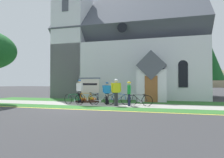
{
  "coord_description": "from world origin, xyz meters",
  "views": [
    {
      "loc": [
        5.56,
        -11.08,
        1.5
      ],
      "look_at": [
        1.28,
        4.62,
        1.86
      ],
      "focal_mm": 30.96,
      "sensor_mm": 36.0,
      "label": 1
    }
  ],
  "objects_px": {
    "bicycle_green": "(101,100)",
    "cyclist_in_white_jersey": "(129,92)",
    "bicycle_blue": "(74,99)",
    "cyclist_in_orange_jersey": "(80,89)",
    "church_sign": "(89,86)",
    "bicycle_silver": "(118,99)",
    "bicycle_orange": "(140,100)",
    "bicycle_black": "(87,98)",
    "cyclist_in_blue_jersey": "(116,90)",
    "roadside_conifer": "(210,61)",
    "cyclist_in_red_jersey": "(107,92)"
  },
  "relations": [
    {
      "from": "bicycle_green",
      "to": "cyclist_in_white_jersey",
      "type": "distance_m",
      "value": 2.03
    },
    {
      "from": "bicycle_blue",
      "to": "cyclist_in_orange_jersey",
      "type": "relative_size",
      "value": 0.97
    },
    {
      "from": "church_sign",
      "to": "cyclist_in_white_jersey",
      "type": "height_order",
      "value": "church_sign"
    },
    {
      "from": "bicycle_silver",
      "to": "bicycle_blue",
      "type": "height_order",
      "value": "bicycle_silver"
    },
    {
      "from": "bicycle_green",
      "to": "bicycle_orange",
      "type": "height_order",
      "value": "bicycle_orange"
    },
    {
      "from": "bicycle_green",
      "to": "bicycle_black",
      "type": "xyz_separation_m",
      "value": [
        -1.39,
        0.7,
        0.02
      ]
    },
    {
      "from": "bicycle_green",
      "to": "bicycle_black",
      "type": "height_order",
      "value": "bicycle_black"
    },
    {
      "from": "bicycle_green",
      "to": "cyclist_in_blue_jersey",
      "type": "relative_size",
      "value": 0.98
    },
    {
      "from": "bicycle_orange",
      "to": "bicycle_green",
      "type": "bearing_deg",
      "value": -172.8
    },
    {
      "from": "cyclist_in_orange_jersey",
      "to": "roadside_conifer",
      "type": "bearing_deg",
      "value": 36.68
    },
    {
      "from": "bicycle_green",
      "to": "cyclist_in_orange_jersey",
      "type": "height_order",
      "value": "cyclist_in_orange_jersey"
    },
    {
      "from": "bicycle_blue",
      "to": "cyclist_in_white_jersey",
      "type": "bearing_deg",
      "value": 1.6
    },
    {
      "from": "bicycle_green",
      "to": "church_sign",
      "type": "bearing_deg",
      "value": 127.43
    },
    {
      "from": "bicycle_orange",
      "to": "bicycle_black",
      "type": "height_order",
      "value": "bicycle_black"
    },
    {
      "from": "bicycle_silver",
      "to": "cyclist_in_red_jersey",
      "type": "distance_m",
      "value": 0.96
    },
    {
      "from": "roadside_conifer",
      "to": "bicycle_silver",
      "type": "bearing_deg",
      "value": -132.01
    },
    {
      "from": "cyclist_in_red_jersey",
      "to": "roadside_conifer",
      "type": "distance_m",
      "value": 12.47
    },
    {
      "from": "bicycle_blue",
      "to": "cyclist_in_blue_jersey",
      "type": "relative_size",
      "value": 0.97
    },
    {
      "from": "church_sign",
      "to": "cyclist_in_blue_jersey",
      "type": "bearing_deg",
      "value": -41.88
    },
    {
      "from": "cyclist_in_orange_jersey",
      "to": "cyclist_in_white_jersey",
      "type": "relative_size",
      "value": 1.1
    },
    {
      "from": "bicycle_orange",
      "to": "bicycle_blue",
      "type": "xyz_separation_m",
      "value": [
        -4.59,
        -0.47,
        0.0
      ]
    },
    {
      "from": "cyclist_in_red_jersey",
      "to": "cyclist_in_white_jersey",
      "type": "distance_m",
      "value": 1.76
    },
    {
      "from": "bicycle_silver",
      "to": "cyclist_in_red_jersey",
      "type": "relative_size",
      "value": 1.15
    },
    {
      "from": "bicycle_green",
      "to": "roadside_conifer",
      "type": "distance_m",
      "value": 13.13
    },
    {
      "from": "bicycle_blue",
      "to": "cyclist_in_red_jersey",
      "type": "height_order",
      "value": "cyclist_in_red_jersey"
    },
    {
      "from": "bicycle_orange",
      "to": "cyclist_in_orange_jersey",
      "type": "xyz_separation_m",
      "value": [
        -4.73,
        0.78,
        0.68
      ]
    },
    {
      "from": "cyclist_in_red_jersey",
      "to": "cyclist_in_orange_jersey",
      "type": "xyz_separation_m",
      "value": [
        -2.4,
        0.6,
        0.15
      ]
    },
    {
      "from": "bicycle_silver",
      "to": "bicycle_black",
      "type": "bearing_deg",
      "value": 179.06
    },
    {
      "from": "bicycle_blue",
      "to": "roadside_conifer",
      "type": "bearing_deg",
      "value": 41.02
    },
    {
      "from": "bicycle_silver",
      "to": "cyclist_in_red_jersey",
      "type": "bearing_deg",
      "value": -168.43
    },
    {
      "from": "bicycle_blue",
      "to": "cyclist_in_red_jersey",
      "type": "xyz_separation_m",
      "value": [
        2.27,
        0.64,
        0.53
      ]
    },
    {
      "from": "cyclist_in_white_jersey",
      "to": "cyclist_in_blue_jersey",
      "type": "bearing_deg",
      "value": -166.76
    },
    {
      "from": "bicycle_black",
      "to": "bicycle_orange",
      "type": "bearing_deg",
      "value": -5.41
    },
    {
      "from": "cyclist_in_white_jersey",
      "to": "church_sign",
      "type": "bearing_deg",
      "value": 147.06
    },
    {
      "from": "bicycle_silver",
      "to": "cyclist_in_white_jersey",
      "type": "relative_size",
      "value": 1.12
    },
    {
      "from": "bicycle_green",
      "to": "roadside_conifer",
      "type": "relative_size",
      "value": 0.3
    },
    {
      "from": "cyclist_in_red_jersey",
      "to": "church_sign",
      "type": "bearing_deg",
      "value": 137.76
    },
    {
      "from": "bicycle_blue",
      "to": "cyclist_in_orange_jersey",
      "type": "bearing_deg",
      "value": 96.15
    },
    {
      "from": "bicycle_blue",
      "to": "cyclist_in_white_jersey",
      "type": "distance_m",
      "value": 3.99
    },
    {
      "from": "cyclist_in_red_jersey",
      "to": "roadside_conifer",
      "type": "relative_size",
      "value": 0.27
    },
    {
      "from": "bicycle_green",
      "to": "bicycle_orange",
      "type": "distance_m",
      "value": 2.61
    },
    {
      "from": "cyclist_in_orange_jersey",
      "to": "cyclist_in_red_jersey",
      "type": "bearing_deg",
      "value": -13.99
    },
    {
      "from": "church_sign",
      "to": "bicycle_green",
      "type": "xyz_separation_m",
      "value": [
        1.87,
        -2.44,
        -0.91
      ]
    },
    {
      "from": "cyclist_in_orange_jersey",
      "to": "bicycle_black",
      "type": "bearing_deg",
      "value": -27.95
    },
    {
      "from": "cyclist_in_orange_jersey",
      "to": "roadside_conifer",
      "type": "xyz_separation_m",
      "value": [
        10.86,
        8.09,
        2.73
      ]
    },
    {
      "from": "cyclist_in_red_jersey",
      "to": "cyclist_in_blue_jersey",
      "type": "height_order",
      "value": "cyclist_in_blue_jersey"
    },
    {
      "from": "bicycle_orange",
      "to": "bicycle_black",
      "type": "distance_m",
      "value": 3.99
    },
    {
      "from": "church_sign",
      "to": "cyclist_in_red_jersey",
      "type": "bearing_deg",
      "value": -42.24
    },
    {
      "from": "bicycle_green",
      "to": "bicycle_black",
      "type": "relative_size",
      "value": 1.0
    },
    {
      "from": "bicycle_black",
      "to": "cyclist_in_orange_jersey",
      "type": "distance_m",
      "value": 1.08
    }
  ]
}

